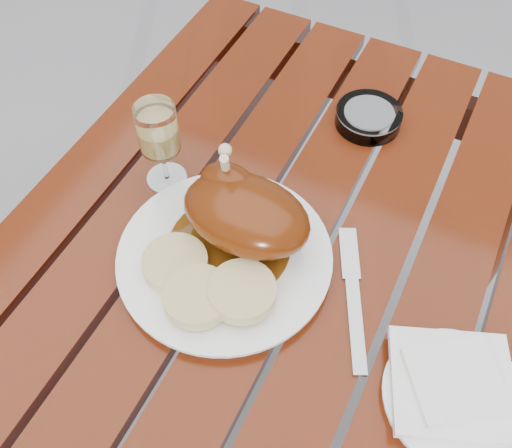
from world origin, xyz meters
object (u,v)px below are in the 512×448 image
(dinner_plate, at_px, (225,258))
(wine_glass, at_px, (161,146))
(table, at_px, (260,382))
(ashtray, at_px, (368,117))
(side_plate, at_px, (455,398))

(dinner_plate, relative_size, wine_glass, 2.04)
(table, distance_m, ashtray, 0.54)
(dinner_plate, distance_m, side_plate, 0.35)
(table, height_order, wine_glass, wine_glass)
(dinner_plate, xyz_separation_m, side_plate, (0.35, -0.05, -0.00))
(dinner_plate, xyz_separation_m, wine_glass, (-0.16, 0.10, 0.07))
(table, xyz_separation_m, side_plate, (0.28, -0.04, 0.38))
(table, height_order, ashtray, ashtray)
(side_plate, xyz_separation_m, ashtray, (-0.26, 0.41, 0.01))
(wine_glass, bearing_deg, ashtray, 46.87)
(dinner_plate, distance_m, wine_glass, 0.20)
(wine_glass, height_order, ashtray, wine_glass)
(table, xyz_separation_m, ashtray, (0.02, 0.37, 0.39))
(side_plate, bearing_deg, wine_glass, 163.52)
(dinner_plate, relative_size, side_plate, 1.70)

